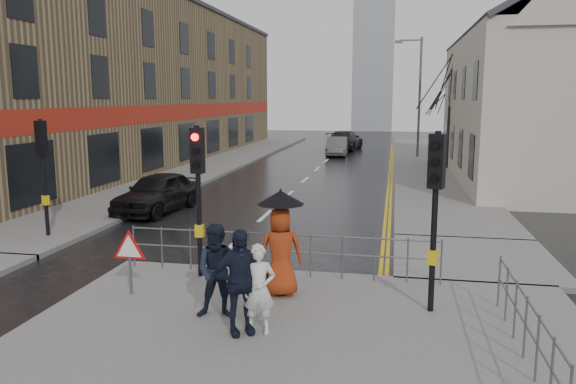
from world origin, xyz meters
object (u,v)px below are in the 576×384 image
at_px(pedestrian_a, 259,289).
at_px(car_mid, 337,146).
at_px(car_parked, 158,192).
at_px(pedestrian_with_umbrella, 281,240).
at_px(pedestrian_b, 219,271).
at_px(pedestrian_d, 239,282).

relative_size(pedestrian_a, car_mid, 0.38).
height_order(car_parked, car_mid, car_parked).
bearing_deg(car_parked, pedestrian_with_umbrella, -45.13).
xyz_separation_m(pedestrian_b, car_mid, (-1.00, 30.89, -0.34)).
bearing_deg(car_parked, pedestrian_a, -50.73).
bearing_deg(car_mid, car_parked, -104.51).
height_order(pedestrian_b, car_mid, pedestrian_b).
xyz_separation_m(pedestrian_a, car_mid, (-1.89, 31.43, -0.25)).
relative_size(pedestrian_a, pedestrian_with_umbrella, 0.72).
bearing_deg(pedestrian_b, pedestrian_a, -40.25).
xyz_separation_m(pedestrian_d, car_mid, (-1.57, 31.53, -0.39)).
distance_m(pedestrian_with_umbrella, pedestrian_d, 2.03).
xyz_separation_m(pedestrian_a, pedestrian_b, (-0.88, 0.54, 0.10)).
bearing_deg(pedestrian_d, pedestrian_a, -15.16).
height_order(pedestrian_d, car_parked, pedestrian_d).
height_order(pedestrian_a, pedestrian_d, pedestrian_d).
distance_m(pedestrian_b, pedestrian_d, 0.85).
bearing_deg(pedestrian_a, car_parked, 113.84).
xyz_separation_m(pedestrian_b, pedestrian_d, (0.57, -0.63, 0.04)).
relative_size(pedestrian_with_umbrella, pedestrian_d, 1.18).
distance_m(pedestrian_a, pedestrian_with_umbrella, 1.93).
bearing_deg(pedestrian_d, pedestrian_with_umbrella, 49.26).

